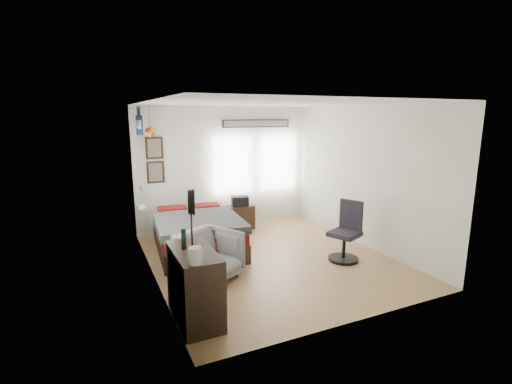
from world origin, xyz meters
The scene contains 12 objects.
ground_plane centered at (0.00, 0.00, -0.01)m, with size 4.00×4.50×0.01m, color #9B6F42.
room_shell centered at (-0.08, 0.19, 1.61)m, with size 4.02×4.52×2.71m.
wall_decor centered at (-1.10, 1.96, 2.10)m, with size 3.55×1.32×1.44m.
bed centered at (-1.04, 1.00, 0.32)m, with size 1.64×2.19×0.66m.
dresser centered at (-1.74, -1.35, 0.45)m, with size 0.48×1.00×0.90m, color #362316.
armchair centered at (-1.22, -0.31, 0.38)m, with size 0.80×0.83×0.75m, color gray.
nightstand centered at (0.19, 1.88, 0.27)m, with size 0.53×0.43×0.53m, color #362316.
task_chair centered at (1.19, -0.56, 0.43)m, with size 0.61×0.61×1.05m.
kettle centered at (-1.83, -1.76, 1.00)m, with size 0.17×0.14×0.19m.
bottle centered at (-1.83, -1.26, 1.03)m, with size 0.06×0.06×0.25m, color black.
stand_fan centered at (-1.75, -1.37, 1.49)m, with size 0.16×0.31×0.76m.
black_bag centered at (0.19, 1.88, 0.64)m, with size 0.36×0.23×0.21m, color black.
Camera 1 is at (-2.82, -5.52, 2.51)m, focal length 26.00 mm.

